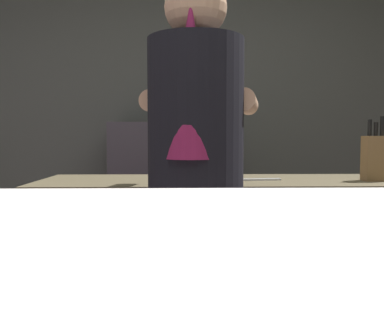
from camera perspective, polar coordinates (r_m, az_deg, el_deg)
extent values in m
cube|color=#4C4D4B|center=(3.47, -0.49, 7.84)|extent=(5.20, 0.10, 2.70)
cube|color=#4A412E|center=(2.17, 9.74, -13.64)|extent=(2.10, 0.60, 0.92)
cube|color=#3E3741|center=(3.22, -3.48, -5.07)|extent=(0.77, 0.36, 1.22)
cube|color=#252F38|center=(1.72, 0.46, -19.53)|extent=(0.28, 0.20, 0.85)
cylinder|color=black|center=(1.58, 0.47, 5.50)|extent=(0.34, 0.34, 0.60)
sphere|color=#D9A381|center=(1.64, 0.48, 19.98)|extent=(0.22, 0.22, 0.22)
cone|color=#8C1E4C|center=(1.49, -0.18, 11.31)|extent=(0.18, 0.18, 0.53)
cylinder|color=#D9A381|center=(1.78, -4.11, 8.24)|extent=(0.14, 0.33, 0.08)
cylinder|color=#D9A381|center=(1.72, 7.02, 8.35)|extent=(0.14, 0.33, 0.08)
cube|color=olive|center=(2.14, 22.45, 1.14)|extent=(0.10, 0.08, 0.20)
cylinder|color=black|center=(2.12, 21.86, 4.83)|extent=(0.02, 0.02, 0.07)
cylinder|color=black|center=(2.13, 22.54, 4.64)|extent=(0.02, 0.02, 0.06)
cylinder|color=black|center=(2.15, 23.24, 4.96)|extent=(0.02, 0.02, 0.09)
cylinder|color=beige|center=(1.92, 0.80, -1.00)|extent=(0.20, 0.20, 0.05)
cube|color=silver|center=(2.01, 8.07, -1.49)|extent=(0.24, 0.07, 0.01)
cylinder|color=#4A8A36|center=(3.12, -0.14, 7.40)|extent=(0.07, 0.07, 0.17)
cylinder|color=#4A8A36|center=(3.13, -0.14, 9.51)|extent=(0.03, 0.03, 0.06)
cylinder|color=black|center=(3.14, -0.14, 10.22)|extent=(0.04, 0.04, 0.01)
cylinder|color=#365497|center=(3.14, -3.79, 6.99)|extent=(0.06, 0.06, 0.12)
cylinder|color=#365497|center=(3.14, -3.80, 8.57)|extent=(0.03, 0.03, 0.05)
cylinder|color=silver|center=(3.15, -3.80, 9.11)|extent=(0.03, 0.03, 0.01)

